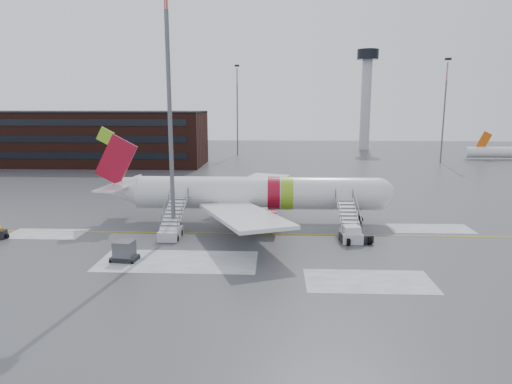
{
  "coord_description": "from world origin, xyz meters",
  "views": [
    {
      "loc": [
        2.6,
        -48.23,
        13.64
      ],
      "look_at": [
        0.42,
        2.11,
        4.0
      ],
      "focal_mm": 32.0,
      "sensor_mm": 36.0,
      "label": 1
    }
  ],
  "objects_px": {
    "airliner": "(249,194)",
    "airstair_aft": "(172,227)",
    "airstair_fwd": "(350,229)",
    "pushback_tug": "(354,235)",
    "uld_container": "(124,252)",
    "light_mast_near": "(169,94)"
  },
  "relations": [
    {
      "from": "pushback_tug",
      "to": "light_mast_near",
      "type": "bearing_deg",
      "value": 174.66
    },
    {
      "from": "airliner",
      "to": "pushback_tug",
      "type": "xyz_separation_m",
      "value": [
        11.08,
        -7.85,
        -2.64
      ]
    },
    {
      "from": "airliner",
      "to": "uld_container",
      "type": "xyz_separation_m",
      "value": [
        -10.21,
        -14.2,
        -2.57
      ]
    },
    {
      "from": "airstair_aft",
      "to": "airliner",
      "type": "bearing_deg",
      "value": 40.35
    },
    {
      "from": "airliner",
      "to": "airstair_aft",
      "type": "bearing_deg",
      "value": -139.65
    },
    {
      "from": "airliner",
      "to": "airstair_aft",
      "type": "distance_m",
      "value": 10.37
    },
    {
      "from": "airliner",
      "to": "pushback_tug",
      "type": "height_order",
      "value": "airliner"
    },
    {
      "from": "airstair_fwd",
      "to": "pushback_tug",
      "type": "height_order",
      "value": "airstair_fwd"
    },
    {
      "from": "airliner",
      "to": "light_mast_near",
      "type": "bearing_deg",
      "value": -141.17
    },
    {
      "from": "uld_container",
      "to": "light_mast_near",
      "type": "xyz_separation_m",
      "value": [
        2.62,
        8.09,
        13.87
      ]
    },
    {
      "from": "uld_container",
      "to": "pushback_tug",
      "type": "bearing_deg",
      "value": 16.59
    },
    {
      "from": "airstair_aft",
      "to": "light_mast_near",
      "type": "relative_size",
      "value": 0.27
    },
    {
      "from": "pushback_tug",
      "to": "airstair_aft",
      "type": "bearing_deg",
      "value": 175.98
    },
    {
      "from": "airstair_fwd",
      "to": "airstair_aft",
      "type": "xyz_separation_m",
      "value": [
        -18.53,
        0.0,
        0.0
      ]
    },
    {
      "from": "airstair_aft",
      "to": "pushback_tug",
      "type": "relative_size",
      "value": 2.32
    },
    {
      "from": "airstair_fwd",
      "to": "airstair_aft",
      "type": "distance_m",
      "value": 18.53
    },
    {
      "from": "pushback_tug",
      "to": "uld_container",
      "type": "distance_m",
      "value": 22.21
    },
    {
      "from": "airstair_fwd",
      "to": "light_mast_near",
      "type": "height_order",
      "value": "light_mast_near"
    },
    {
      "from": "airstair_fwd",
      "to": "light_mast_near",
      "type": "relative_size",
      "value": 0.27
    },
    {
      "from": "light_mast_near",
      "to": "airstair_aft",
      "type": "bearing_deg",
      "value": -103.58
    },
    {
      "from": "airstair_fwd",
      "to": "pushback_tug",
      "type": "relative_size",
      "value": 2.32
    },
    {
      "from": "uld_container",
      "to": "light_mast_near",
      "type": "distance_m",
      "value": 16.27
    }
  ]
}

